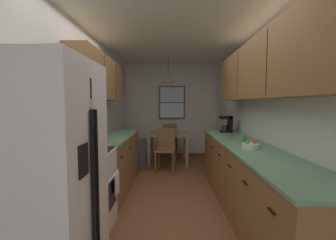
{
  "coord_description": "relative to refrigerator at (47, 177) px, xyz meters",
  "views": [
    {
      "loc": [
        -0.01,
        -2.81,
        1.44
      ],
      "look_at": [
        -0.06,
        1.21,
        1.14
      ],
      "focal_mm": 23.83,
      "sensor_mm": 36.0,
      "label": 1
    }
  ],
  "objects": [
    {
      "name": "dish_towel",
      "position": [
        0.31,
        0.91,
        -0.38
      ],
      "size": [
        0.02,
        0.16,
        0.24
      ],
      "primitive_type": "cube",
      "color": "white"
    },
    {
      "name": "table_serving_bowl",
      "position": [
        0.79,
        3.8,
        -0.13
      ],
      "size": [
        0.2,
        0.2,
        0.06
      ],
      "primitive_type": "cylinder",
      "color": "silver",
      "rests_on": "dining_table"
    },
    {
      "name": "dining_chair_near",
      "position": [
        0.83,
        3.12,
        -0.38
      ],
      "size": [
        0.45,
        0.45,
        0.9
      ],
      "color": "brown",
      "rests_on": "ground"
    },
    {
      "name": "storage_canister",
      "position": [
        -0.05,
        1.33,
        0.1
      ],
      "size": [
        0.13,
        0.13,
        0.16
      ],
      "color": "#265999",
      "rests_on": "counter_left"
    },
    {
      "name": "mug_by_coffeemaker",
      "position": [
        1.91,
        1.32,
        0.07
      ],
      "size": [
        0.12,
        0.08,
        0.11
      ],
      "color": "#3F7F4C",
      "rests_on": "counter_right"
    },
    {
      "name": "coffee_maker",
      "position": [
        2.01,
        2.58,
        0.18
      ],
      "size": [
        0.22,
        0.18,
        0.31
      ],
      "color": "black",
      "rests_on": "counter_right"
    },
    {
      "name": "upper_cabinets_right",
      "position": [
        2.09,
        1.21,
        0.98
      ],
      "size": [
        0.33,
        3.07,
        0.74
      ],
      "color": "brown"
    },
    {
      "name": "trash_bin",
      "position": [
        0.25,
        3.21,
        -0.57
      ],
      "size": [
        0.33,
        0.33,
        0.64
      ],
      "primitive_type": "cylinder",
      "color": "#3F3F42",
      "rests_on": "ground"
    },
    {
      "name": "counter_right",
      "position": [
        1.95,
        1.26,
        -0.43
      ],
      "size": [
        0.64,
        3.39,
        0.9
      ],
      "color": "brown",
      "rests_on": "ground"
    },
    {
      "name": "stove_range",
      "position": [
        -0.05,
        0.75,
        -0.41
      ],
      "size": [
        0.66,
        0.65,
        1.1
      ],
      "color": "white",
      "rests_on": "ground"
    },
    {
      "name": "ground_plane",
      "position": [
        0.95,
        2.17,
        -0.88
      ],
      "size": [
        12.0,
        12.0,
        0.0
      ],
      "primitive_type": "plane",
      "color": "brown"
    },
    {
      "name": "wall_back",
      "position": [
        0.95,
        4.82,
        0.39
      ],
      "size": [
        4.4,
        0.1,
        2.55
      ],
      "primitive_type": "cube",
      "color": "silver",
      "rests_on": "ground"
    },
    {
      "name": "wall_left",
      "position": [
        -0.4,
        2.17,
        0.39
      ],
      "size": [
        0.1,
        9.0,
        2.55
      ],
      "primitive_type": "cube",
      "color": "silver",
      "rests_on": "ground"
    },
    {
      "name": "upper_cabinets_left",
      "position": [
        -0.19,
        1.98,
        0.95
      ],
      "size": [
        0.33,
        1.99,
        0.68
      ],
      "color": "brown"
    },
    {
      "name": "dining_chair_far",
      "position": [
        0.91,
        4.39,
        -0.38
      ],
      "size": [
        0.41,
        0.41,
        0.9
      ],
      "color": "brown",
      "rests_on": "ground"
    },
    {
      "name": "ceiling_slab",
      "position": [
        0.95,
        2.17,
        1.71
      ],
      "size": [
        4.4,
        9.0,
        0.08
      ],
      "primitive_type": "cube",
      "color": "white"
    },
    {
      "name": "wall_right",
      "position": [
        2.3,
        2.17,
        0.39
      ],
      "size": [
        0.1,
        9.0,
        2.55
      ],
      "primitive_type": "cube",
      "color": "silver",
      "rests_on": "ground"
    },
    {
      "name": "back_window",
      "position": [
        0.97,
        4.75,
        0.59
      ],
      "size": [
        0.75,
        0.05,
        0.94
      ],
      "color": "brown"
    },
    {
      "name": "microwave_over_range",
      "position": [
        -0.16,
        0.75,
        0.76
      ],
      "size": [
        0.39,
        0.64,
        0.33
      ],
      "color": "black"
    },
    {
      "name": "refrigerator",
      "position": [
        0.0,
        0.0,
        0.0
      ],
      "size": [
        0.73,
        0.81,
        1.77
      ],
      "color": "white",
      "rests_on": "ground"
    },
    {
      "name": "counter_left",
      "position": [
        -0.05,
        2.03,
        -0.43
      ],
      "size": [
        0.64,
        1.91,
        0.9
      ],
      "color": "brown",
      "rests_on": "ground"
    },
    {
      "name": "pendant_light",
      "position": [
        0.87,
        3.76,
        1.13
      ],
      "size": [
        0.31,
        0.31,
        0.59
      ],
      "color": "black"
    },
    {
      "name": "fruit_bowl",
      "position": [
        1.9,
        1.04,
        0.05
      ],
      "size": [
        0.21,
        0.21,
        0.09
      ],
      "color": "silver",
      "rests_on": "counter_right"
    },
    {
      "name": "dining_table",
      "position": [
        0.87,
        3.76,
        -0.27
      ],
      "size": [
        0.92,
        0.85,
        0.72
      ],
      "color": "#A87F51",
      "rests_on": "ground"
    }
  ]
}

